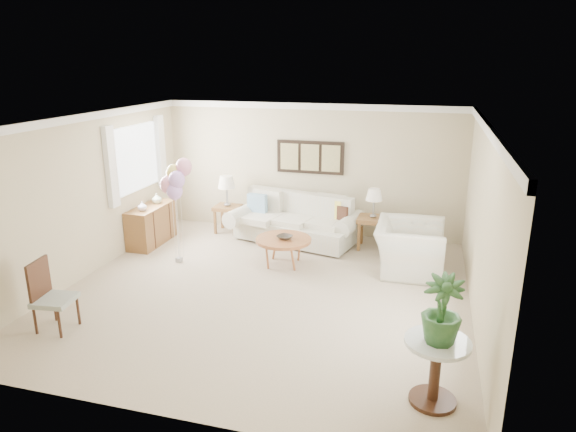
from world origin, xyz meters
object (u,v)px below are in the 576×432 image
object	(u,v)px
coffee_table	(283,240)
accent_chair	(49,294)
sofa	(296,223)
balloon_cluster	(176,180)
armchair	(409,248)

from	to	relation	value
coffee_table	accent_chair	bearing A→B (deg)	-128.44
sofa	accent_chair	distance (m)	4.71
accent_chair	balloon_cluster	xyz separation A→B (m)	(0.55, 2.55, 0.99)
sofa	coffee_table	size ratio (longest dim) A/B	2.81
coffee_table	armchair	world-z (taller)	armchair
sofa	balloon_cluster	xyz separation A→B (m)	(-1.66, -1.60, 1.12)
sofa	coffee_table	bearing A→B (deg)	-85.18
coffee_table	accent_chair	distance (m)	3.73
armchair	accent_chair	world-z (taller)	accent_chair
coffee_table	balloon_cluster	distance (m)	2.08
armchair	accent_chair	distance (m)	5.47
coffee_table	accent_chair	world-z (taller)	accent_chair
sofa	coffee_table	xyz separation A→B (m)	(0.10, -1.23, 0.08)
balloon_cluster	coffee_table	bearing A→B (deg)	11.88
sofa	armchair	distance (m)	2.38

